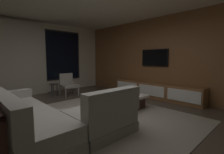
% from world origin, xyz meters
% --- Properties ---
extents(floor, '(9.20, 9.20, 0.00)m').
position_xyz_m(floor, '(0.00, 0.00, 0.00)').
color(floor, '#473D33').
extents(back_wall_with_window, '(6.60, 0.30, 2.70)m').
position_xyz_m(back_wall_with_window, '(-0.06, 3.62, 1.34)').
color(back_wall_with_window, beige).
rests_on(back_wall_with_window, floor).
extents(media_wall, '(0.12, 7.80, 2.70)m').
position_xyz_m(media_wall, '(3.06, 0.00, 1.35)').
color(media_wall, brown).
rests_on(media_wall, floor).
extents(area_rug, '(3.20, 3.80, 0.01)m').
position_xyz_m(area_rug, '(0.35, -0.10, 0.01)').
color(area_rug, gray).
rests_on(area_rug, floor).
extents(sectional_couch, '(1.98, 2.50, 0.82)m').
position_xyz_m(sectional_couch, '(-0.93, -0.06, 0.29)').
color(sectional_couch, gray).
rests_on(sectional_couch, floor).
extents(coffee_table, '(1.16, 1.16, 0.36)m').
position_xyz_m(coffee_table, '(1.09, 0.15, 0.19)').
color(coffee_table, '#3C201A').
rests_on(coffee_table, floor).
extents(book_stack_on_coffee_table, '(0.28, 0.21, 0.12)m').
position_xyz_m(book_stack_on_coffee_table, '(1.05, 0.10, 0.42)').
color(book_stack_on_coffee_table, '#9149D1').
rests_on(book_stack_on_coffee_table, coffee_table).
extents(accent_chair_near_window, '(0.58, 0.60, 0.78)m').
position_xyz_m(accent_chair_near_window, '(0.90, 2.52, 0.43)').
color(accent_chair_near_window, '#B2ADA0').
rests_on(accent_chair_near_window, floor).
extents(side_stool, '(0.32, 0.32, 0.46)m').
position_xyz_m(side_stool, '(0.40, 2.56, 0.37)').
color(side_stool, '#333338').
rests_on(side_stool, floor).
extents(media_console, '(0.46, 3.10, 0.52)m').
position_xyz_m(media_console, '(2.77, 0.05, 0.25)').
color(media_console, brown).
rests_on(media_console, floor).
extents(mounted_tv, '(0.05, 0.99, 0.58)m').
position_xyz_m(mounted_tv, '(2.95, 0.25, 1.35)').
color(mounted_tv, black).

